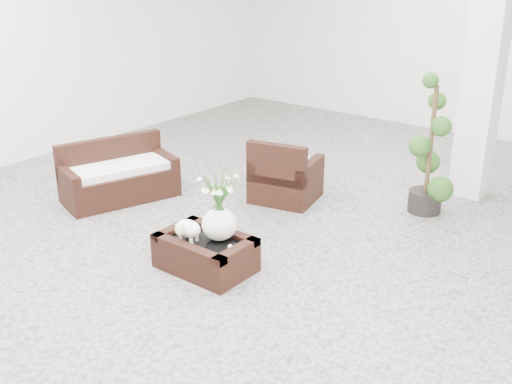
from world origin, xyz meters
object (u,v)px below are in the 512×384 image
Objects in this scene: loveseat at (119,171)px; topiary at (431,146)px; coffee_table at (206,254)px; armchair at (286,169)px.

loveseat is 3.76m from topiary.
coffee_table is 0.55× the size of topiary.
coffee_table is 1.13× the size of armchair.
coffee_table is 2.21m from loveseat.
armchair is (-0.45, 1.97, 0.24)m from coffee_table.
loveseat is at bearing -148.10° from topiary.
topiary is at bearing 67.88° from coffee_table.
armchair reaches higher than coffee_table.
loveseat reaches higher than coffee_table.
loveseat is 0.84× the size of topiary.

